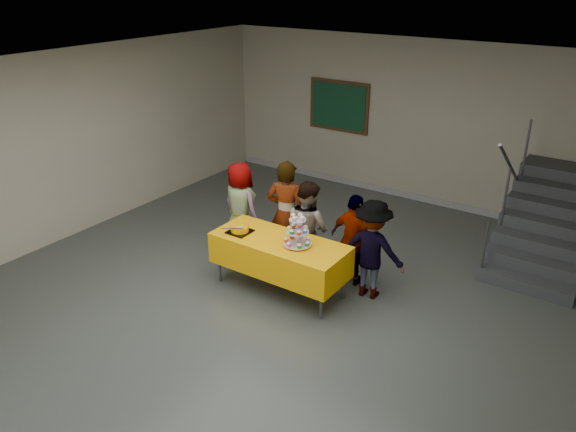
% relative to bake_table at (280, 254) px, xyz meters
% --- Properties ---
extents(room_shell, '(10.00, 10.04, 3.02)m').
position_rel_bake_table_xyz_m(room_shell, '(0.11, -0.80, 1.57)').
color(room_shell, '#4C514C').
rests_on(room_shell, ground).
extents(bake_table, '(1.88, 0.78, 0.77)m').
position_rel_bake_table_xyz_m(bake_table, '(0.00, 0.00, 0.00)').
color(bake_table, '#595960').
rests_on(bake_table, ground).
extents(cupcake_stand, '(0.38, 0.38, 0.44)m').
position_rel_bake_table_xyz_m(cupcake_stand, '(0.29, 0.00, 0.39)').
color(cupcake_stand, silver).
rests_on(cupcake_stand, bake_table).
extents(bear_cake, '(0.32, 0.36, 0.12)m').
position_rel_bake_table_xyz_m(bear_cake, '(-0.59, -0.11, 0.27)').
color(bear_cake, black).
rests_on(bear_cake, bake_table).
extents(schoolchild_a, '(0.76, 0.57, 1.42)m').
position_rel_bake_table_xyz_m(schoolchild_a, '(-1.25, 0.72, 0.15)').
color(schoolchild_a, slate).
rests_on(schoolchild_a, ground).
extents(schoolchild_b, '(0.68, 0.53, 1.64)m').
position_rel_bake_table_xyz_m(schoolchild_b, '(-0.34, 0.66, 0.26)').
color(schoolchild_b, slate).
rests_on(schoolchild_b, ground).
extents(schoolchild_c, '(0.81, 0.70, 1.43)m').
position_rel_bake_table_xyz_m(schoolchild_c, '(0.06, 0.60, 0.16)').
color(schoolchild_c, '#5C5C65').
rests_on(schoolchild_c, ground).
extents(schoolchild_d, '(0.82, 0.45, 1.33)m').
position_rel_bake_table_xyz_m(schoolchild_d, '(0.73, 0.75, 0.11)').
color(schoolchild_d, slate).
rests_on(schoolchild_d, ground).
extents(schoolchild_e, '(0.95, 0.61, 1.39)m').
position_rel_bake_table_xyz_m(schoolchild_e, '(1.08, 0.59, 0.14)').
color(schoolchild_e, slate).
rests_on(schoolchild_e, ground).
extents(staircase, '(1.30, 2.40, 2.04)m').
position_rel_bake_table_xyz_m(staircase, '(2.81, 3.31, -0.07)').
color(staircase, '#424447').
rests_on(staircase, ground).
extents(noticeboard, '(1.30, 0.05, 1.00)m').
position_rel_bake_table_xyz_m(noticeboard, '(-1.48, 4.14, 1.04)').
color(noticeboard, '#472B16').
rests_on(noticeboard, ground).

